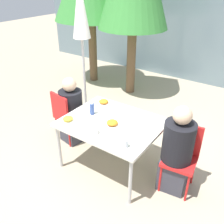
{
  "coord_description": "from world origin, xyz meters",
  "views": [
    {
      "loc": [
        1.63,
        -2.33,
        2.49
      ],
      "look_at": [
        0.0,
        0.0,
        0.89
      ],
      "focal_mm": 40.0,
      "sensor_mm": 36.0,
      "label": 1
    }
  ],
  "objects_px": {
    "chair_right": "(182,152)",
    "person_right": "(177,152)",
    "person_left": "(72,113)",
    "drinking_cup": "(125,143)",
    "bottle": "(92,109)",
    "closed_umbrella": "(81,20)",
    "chair_left": "(66,113)",
    "salad_bowl": "(93,131)"
  },
  "relations": [
    {
      "from": "chair_right",
      "to": "person_right",
      "type": "distance_m",
      "value": 0.1
    },
    {
      "from": "person_left",
      "to": "drinking_cup",
      "type": "relative_size",
      "value": 11.59
    },
    {
      "from": "person_left",
      "to": "chair_right",
      "type": "xyz_separation_m",
      "value": [
        1.83,
        0.05,
        -0.0
      ]
    },
    {
      "from": "person_right",
      "to": "bottle",
      "type": "height_order",
      "value": "person_right"
    },
    {
      "from": "person_left",
      "to": "person_right",
      "type": "bearing_deg",
      "value": 8.16
    },
    {
      "from": "closed_umbrella",
      "to": "bottle",
      "type": "height_order",
      "value": "closed_umbrella"
    },
    {
      "from": "drinking_cup",
      "to": "person_right",
      "type": "bearing_deg",
      "value": 46.03
    },
    {
      "from": "chair_left",
      "to": "bottle",
      "type": "relative_size",
      "value": 4.82
    },
    {
      "from": "chair_right",
      "to": "drinking_cup",
      "type": "xyz_separation_m",
      "value": [
        -0.5,
        -0.56,
        0.27
      ]
    },
    {
      "from": "chair_left",
      "to": "drinking_cup",
      "type": "height_order",
      "value": "chair_left"
    },
    {
      "from": "closed_umbrella",
      "to": "salad_bowl",
      "type": "height_order",
      "value": "closed_umbrella"
    },
    {
      "from": "chair_right",
      "to": "bottle",
      "type": "relative_size",
      "value": 4.82
    },
    {
      "from": "person_right",
      "to": "salad_bowl",
      "type": "xyz_separation_m",
      "value": [
        -0.94,
        -0.47,
        0.21
      ]
    },
    {
      "from": "chair_left",
      "to": "closed_umbrella",
      "type": "xyz_separation_m",
      "value": [
        -0.2,
        0.71,
        1.31
      ]
    },
    {
      "from": "person_right",
      "to": "drinking_cup",
      "type": "relative_size",
      "value": 12.38
    },
    {
      "from": "chair_left",
      "to": "bottle",
      "type": "bearing_deg",
      "value": 3.24
    },
    {
      "from": "chair_right",
      "to": "drinking_cup",
      "type": "distance_m",
      "value": 0.8
    },
    {
      "from": "bottle",
      "to": "drinking_cup",
      "type": "distance_m",
      "value": 0.87
    },
    {
      "from": "person_left",
      "to": "closed_umbrella",
      "type": "height_order",
      "value": "closed_umbrella"
    },
    {
      "from": "chair_left",
      "to": "drinking_cup",
      "type": "distance_m",
      "value": 1.49
    },
    {
      "from": "person_right",
      "to": "closed_umbrella",
      "type": "relative_size",
      "value": 0.48
    },
    {
      "from": "person_right",
      "to": "bottle",
      "type": "bearing_deg",
      "value": -2.48
    },
    {
      "from": "closed_umbrella",
      "to": "chair_left",
      "type": "bearing_deg",
      "value": -74.5
    },
    {
      "from": "chair_left",
      "to": "bottle",
      "type": "xyz_separation_m",
      "value": [
        0.61,
        -0.06,
        0.31
      ]
    },
    {
      "from": "bottle",
      "to": "chair_right",
      "type": "bearing_deg",
      "value": 8.18
    },
    {
      "from": "closed_umbrella",
      "to": "salad_bowl",
      "type": "relative_size",
      "value": 17.35
    },
    {
      "from": "closed_umbrella",
      "to": "drinking_cup",
      "type": "bearing_deg",
      "value": -35.94
    },
    {
      "from": "person_left",
      "to": "closed_umbrella",
      "type": "relative_size",
      "value": 0.45
    },
    {
      "from": "person_left",
      "to": "person_right",
      "type": "height_order",
      "value": "person_right"
    },
    {
      "from": "person_left",
      "to": "chair_left",
      "type": "bearing_deg",
      "value": -122.0
    },
    {
      "from": "chair_right",
      "to": "bottle",
      "type": "bearing_deg",
      "value": 1.15
    },
    {
      "from": "closed_umbrella",
      "to": "drinking_cup",
      "type": "relative_size",
      "value": 25.71
    },
    {
      "from": "person_left",
      "to": "chair_right",
      "type": "bearing_deg",
      "value": 10.87
    },
    {
      "from": "chair_right",
      "to": "bottle",
      "type": "height_order",
      "value": "bottle"
    },
    {
      "from": "chair_left",
      "to": "person_left",
      "type": "bearing_deg",
      "value": 58.0
    },
    {
      "from": "chair_left",
      "to": "closed_umbrella",
      "type": "relative_size",
      "value": 0.35
    },
    {
      "from": "bottle",
      "to": "drinking_cup",
      "type": "xyz_separation_m",
      "value": [
        0.79,
        -0.37,
        -0.04
      ]
    },
    {
      "from": "person_left",
      "to": "bottle",
      "type": "distance_m",
      "value": 0.64
    },
    {
      "from": "person_right",
      "to": "closed_umbrella",
      "type": "height_order",
      "value": "closed_umbrella"
    },
    {
      "from": "chair_right",
      "to": "salad_bowl",
      "type": "bearing_deg",
      "value": 22.55
    },
    {
      "from": "bottle",
      "to": "drinking_cup",
      "type": "height_order",
      "value": "bottle"
    },
    {
      "from": "person_left",
      "to": "chair_right",
      "type": "height_order",
      "value": "person_left"
    }
  ]
}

